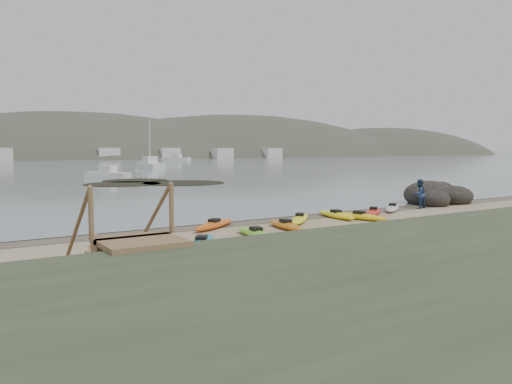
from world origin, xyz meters
TOP-DOWN VIEW (x-y plane):
  - ground at (0.00, 0.00)m, footprint 600.00×600.00m
  - wet_sand at (0.00, -0.30)m, footprint 60.00×60.00m
  - stairs at (-11.00, -11.62)m, footprint 1.50×2.70m
  - kayaks at (-0.03, -3.20)m, footprint 20.43×8.44m
  - person_west at (-10.76, -9.02)m, footprint 0.66×0.52m
  - person_east at (11.50, -1.24)m, footprint 0.92×0.72m
  - rock_cluster at (15.12, 0.20)m, footprint 5.44×4.02m
  - kelp_mats at (5.47, 30.43)m, footprint 14.67×15.10m
  - moored_boats at (8.99, 85.02)m, footprint 83.96×84.76m
  - far_hills at (39.38, 193.97)m, footprint 550.00×135.00m
  - far_town at (6.00, 145.00)m, footprint 199.00×5.00m

SIDE VIEW (x-z plane):
  - far_hills at x=39.38m, z-range -55.93..24.07m
  - ground at x=0.00m, z-range 0.00..0.00m
  - wet_sand at x=0.00m, z-range 0.00..0.00m
  - kelp_mats at x=5.47m, z-range 0.01..0.05m
  - kayaks at x=-0.03m, z-range 0.00..0.34m
  - rock_cluster at x=15.12m, z-range -0.70..1.22m
  - moored_boats at x=8.99m, z-range -0.04..1.19m
  - person_west at x=-10.76m, z-range 0.00..1.59m
  - person_east at x=11.50m, z-range 0.00..1.86m
  - stairs at x=-11.00m, z-range 0.00..2.10m
  - far_town at x=6.00m, z-range 0.00..4.00m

